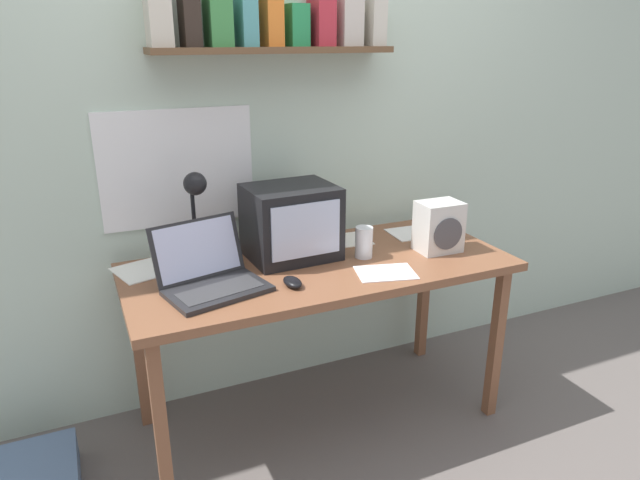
{
  "coord_description": "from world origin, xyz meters",
  "views": [
    {
      "loc": [
        -0.88,
        -1.97,
        1.62
      ],
      "look_at": [
        0.0,
        0.0,
        0.85
      ],
      "focal_mm": 32.0,
      "sensor_mm": 36.0,
      "label": 1
    }
  ],
  "objects_px": {
    "printed_handout": "(343,240)",
    "open_notebook": "(147,269)",
    "loose_paper_near_laptop": "(386,273)",
    "space_heater": "(439,227)",
    "computer_mouse": "(292,282)",
    "loose_paper_near_monitor": "(412,233)",
    "laptop": "(209,272)",
    "desk_lamp": "(195,203)",
    "crt_monitor": "(291,222)",
    "corner_desk": "(320,278)",
    "juice_glass": "(364,244)"
  },
  "relations": [
    {
      "from": "computer_mouse",
      "to": "open_notebook",
      "type": "height_order",
      "value": "computer_mouse"
    },
    {
      "from": "computer_mouse",
      "to": "crt_monitor",
      "type": "bearing_deg",
      "value": 69.21
    },
    {
      "from": "crt_monitor",
      "to": "laptop",
      "type": "relative_size",
      "value": 0.9
    },
    {
      "from": "loose_paper_near_monitor",
      "to": "space_heater",
      "type": "bearing_deg",
      "value": -96.13
    },
    {
      "from": "laptop",
      "to": "juice_glass",
      "type": "xyz_separation_m",
      "value": [
        0.66,
        0.04,
        -0.0
      ]
    },
    {
      "from": "space_heater",
      "to": "loose_paper_near_monitor",
      "type": "distance_m",
      "value": 0.26
    },
    {
      "from": "desk_lamp",
      "to": "computer_mouse",
      "type": "bearing_deg",
      "value": -55.32
    },
    {
      "from": "computer_mouse",
      "to": "loose_paper_near_laptop",
      "type": "bearing_deg",
      "value": -5.23
    },
    {
      "from": "corner_desk",
      "to": "open_notebook",
      "type": "xyz_separation_m",
      "value": [
        -0.65,
        0.22,
        0.07
      ]
    },
    {
      "from": "desk_lamp",
      "to": "loose_paper_near_laptop",
      "type": "bearing_deg",
      "value": -33.86
    },
    {
      "from": "space_heater",
      "to": "loose_paper_near_laptop",
      "type": "xyz_separation_m",
      "value": [
        -0.33,
        -0.13,
        -0.11
      ]
    },
    {
      "from": "juice_glass",
      "to": "computer_mouse",
      "type": "bearing_deg",
      "value": -157.85
    },
    {
      "from": "desk_lamp",
      "to": "corner_desk",
      "type": "bearing_deg",
      "value": -24.39
    },
    {
      "from": "printed_handout",
      "to": "open_notebook",
      "type": "distance_m",
      "value": 0.86
    },
    {
      "from": "corner_desk",
      "to": "loose_paper_near_laptop",
      "type": "height_order",
      "value": "loose_paper_near_laptop"
    },
    {
      "from": "computer_mouse",
      "to": "open_notebook",
      "type": "relative_size",
      "value": 0.38
    },
    {
      "from": "crt_monitor",
      "to": "computer_mouse",
      "type": "relative_size",
      "value": 3.39
    },
    {
      "from": "crt_monitor",
      "to": "juice_glass",
      "type": "xyz_separation_m",
      "value": [
        0.27,
        -0.13,
        -0.09
      ]
    },
    {
      "from": "laptop",
      "to": "space_heater",
      "type": "height_order",
      "value": "laptop"
    },
    {
      "from": "loose_paper_near_monitor",
      "to": "crt_monitor",
      "type": "bearing_deg",
      "value": -175.86
    },
    {
      "from": "desk_lamp",
      "to": "juice_glass",
      "type": "height_order",
      "value": "desk_lamp"
    },
    {
      "from": "juice_glass",
      "to": "computer_mouse",
      "type": "relative_size",
      "value": 1.21
    },
    {
      "from": "laptop",
      "to": "space_heater",
      "type": "distance_m",
      "value": 0.99
    },
    {
      "from": "printed_handout",
      "to": "loose_paper_near_monitor",
      "type": "bearing_deg",
      "value": -6.5
    },
    {
      "from": "corner_desk",
      "to": "space_heater",
      "type": "bearing_deg",
      "value": -7.87
    },
    {
      "from": "desk_lamp",
      "to": "open_notebook",
      "type": "height_order",
      "value": "desk_lamp"
    },
    {
      "from": "desk_lamp",
      "to": "loose_paper_near_monitor",
      "type": "distance_m",
      "value": 1.04
    },
    {
      "from": "crt_monitor",
      "to": "corner_desk",
      "type": "bearing_deg",
      "value": -59.47
    },
    {
      "from": "corner_desk",
      "to": "computer_mouse",
      "type": "bearing_deg",
      "value": -138.14
    },
    {
      "from": "desk_lamp",
      "to": "open_notebook",
      "type": "relative_size",
      "value": 1.36
    },
    {
      "from": "laptop",
      "to": "computer_mouse",
      "type": "distance_m",
      "value": 0.31
    },
    {
      "from": "computer_mouse",
      "to": "loose_paper_near_monitor",
      "type": "bearing_deg",
      "value": 24.24
    },
    {
      "from": "computer_mouse",
      "to": "printed_handout",
      "type": "bearing_deg",
      "value": 43.3
    },
    {
      "from": "loose_paper_near_laptop",
      "to": "open_notebook",
      "type": "relative_size",
      "value": 0.91
    },
    {
      "from": "corner_desk",
      "to": "crt_monitor",
      "type": "bearing_deg",
      "value": 123.08
    },
    {
      "from": "corner_desk",
      "to": "juice_glass",
      "type": "bearing_deg",
      "value": -3.34
    },
    {
      "from": "corner_desk",
      "to": "loose_paper_near_laptop",
      "type": "distance_m",
      "value": 0.29
    },
    {
      "from": "crt_monitor",
      "to": "laptop",
      "type": "distance_m",
      "value": 0.44
    },
    {
      "from": "desk_lamp",
      "to": "juice_glass",
      "type": "bearing_deg",
      "value": -19.56
    },
    {
      "from": "laptop",
      "to": "desk_lamp",
      "type": "xyz_separation_m",
      "value": [
        0.01,
        0.22,
        0.21
      ]
    },
    {
      "from": "juice_glass",
      "to": "loose_paper_near_monitor",
      "type": "distance_m",
      "value": 0.4
    },
    {
      "from": "space_heater",
      "to": "computer_mouse",
      "type": "height_order",
      "value": "space_heater"
    },
    {
      "from": "laptop",
      "to": "desk_lamp",
      "type": "height_order",
      "value": "desk_lamp"
    },
    {
      "from": "desk_lamp",
      "to": "juice_glass",
      "type": "relative_size",
      "value": 2.96
    },
    {
      "from": "laptop",
      "to": "crt_monitor",
      "type": "bearing_deg",
      "value": 10.14
    },
    {
      "from": "corner_desk",
      "to": "loose_paper_near_monitor",
      "type": "xyz_separation_m",
      "value": [
        0.55,
        0.16,
        0.07
      ]
    },
    {
      "from": "laptop",
      "to": "open_notebook",
      "type": "distance_m",
      "value": 0.33
    },
    {
      "from": "desk_lamp",
      "to": "juice_glass",
      "type": "xyz_separation_m",
      "value": [
        0.65,
        -0.18,
        -0.21
      ]
    },
    {
      "from": "laptop",
      "to": "corner_desk",
      "type": "bearing_deg",
      "value": -7.14
    },
    {
      "from": "corner_desk",
      "to": "computer_mouse",
      "type": "xyz_separation_m",
      "value": [
        -0.19,
        -0.17,
        0.08
      ]
    }
  ]
}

